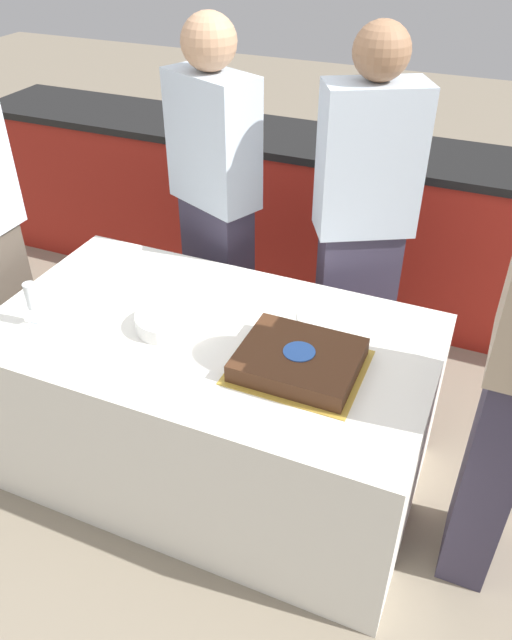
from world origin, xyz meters
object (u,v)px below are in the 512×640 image
object	(u,v)px
wine_glass	(32,299)
person_standing_back	(216,207)
plate_stack	(167,321)
person_cutting_cake	(362,233)
cake	(299,360)

from	to	relation	value
wine_glass	person_standing_back	distance (m)	0.93
plate_stack	person_standing_back	bearing A→B (deg)	101.91
plate_stack	wine_glass	size ratio (longest dim) A/B	1.28
person_cutting_cake	person_standing_back	size ratio (longest dim) A/B	1.01
plate_stack	wine_glass	distance (m)	0.48
cake	person_cutting_cake	distance (m)	0.75
person_cutting_cake	person_standing_back	world-z (taller)	person_cutting_cake
wine_glass	person_cutting_cake	bearing A→B (deg)	42.81
person_standing_back	plate_stack	bearing A→B (deg)	125.87
cake	wine_glass	world-z (taller)	wine_glass
cake	wine_glass	xyz separation A→B (m)	(-0.96, -0.14, 0.08)
wine_glass	person_cutting_cake	distance (m)	1.30
wine_glass	person_cutting_cake	xyz separation A→B (m)	(0.96, 0.89, 0.03)
wine_glass	person_standing_back	xyz separation A→B (m)	(0.29, 0.89, 0.03)
wine_glass	person_cutting_cake	size ratio (longest dim) A/B	0.11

